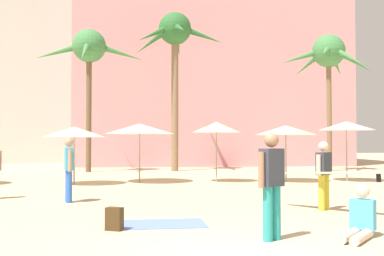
# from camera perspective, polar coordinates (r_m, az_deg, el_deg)

# --- Properties ---
(hotel_pink) EXTENTS (18.83, 9.37, 14.74)m
(hotel_pink) POSITION_cam_1_polar(r_m,az_deg,el_deg) (35.15, 2.06, 7.66)
(hotel_pink) COLOR pink
(hotel_pink) RESTS_ON ground
(hotel_tower_gray) EXTENTS (18.90, 10.08, 26.18)m
(hotel_tower_gray) POSITION_cam_1_polar(r_m,az_deg,el_deg) (43.34, -21.03, 13.70)
(hotel_tower_gray) COLOR #BCB7AD
(hotel_tower_gray) RESTS_ON ground
(palm_tree_far_left) EXTENTS (5.14, 5.49, 8.96)m
(palm_tree_far_left) POSITION_cam_1_polar(r_m,az_deg,el_deg) (26.43, -2.17, 10.88)
(palm_tree_far_left) COLOR #896B4C
(palm_tree_far_left) RESTS_ON ground
(palm_tree_left) EXTENTS (5.96, 5.64, 7.77)m
(palm_tree_left) POSITION_cam_1_polar(r_m,az_deg,el_deg) (25.98, -12.66, 9.17)
(palm_tree_left) COLOR brown
(palm_tree_left) RESTS_ON ground
(palm_tree_center) EXTENTS (5.29, 4.87, 7.66)m
(palm_tree_center) POSITION_cam_1_polar(r_m,az_deg,el_deg) (27.22, 16.59, 8.48)
(palm_tree_center) COLOR brown
(palm_tree_center) RESTS_ON ground
(cafe_umbrella_0) EXTENTS (2.39, 2.39, 2.21)m
(cafe_umbrella_0) POSITION_cam_1_polar(r_m,az_deg,el_deg) (18.09, -14.37, -0.48)
(cafe_umbrella_0) COLOR gray
(cafe_umbrella_0) RESTS_ON ground
(cafe_umbrella_1) EXTENTS (2.01, 2.01, 2.44)m
(cafe_umbrella_1) POSITION_cam_1_polar(r_m,az_deg,el_deg) (18.72, 3.04, 0.08)
(cafe_umbrella_1) COLOR gray
(cafe_umbrella_1) RESTS_ON ground
(cafe_umbrella_3) EXTENTS (2.29, 2.29, 2.47)m
(cafe_umbrella_3) POSITION_cam_1_polar(r_m,az_deg,el_deg) (20.04, 18.59, 0.25)
(cafe_umbrella_3) COLOR gray
(cafe_umbrella_3) RESTS_ON ground
(cafe_umbrella_4) EXTENTS (2.52, 2.52, 2.30)m
(cafe_umbrella_4) POSITION_cam_1_polar(r_m,az_deg,el_deg) (19.20, 11.55, -0.27)
(cafe_umbrella_4) COLOR gray
(cafe_umbrella_4) RESTS_ON ground
(cafe_umbrella_5) EXTENTS (2.79, 2.79, 2.36)m
(cafe_umbrella_5) POSITION_cam_1_polar(r_m,az_deg,el_deg) (18.61, -6.51, -0.10)
(cafe_umbrella_5) COLOR gray
(cafe_umbrella_5) RESTS_ON ground
(beach_towel) EXTENTS (1.74, 1.15, 0.01)m
(beach_towel) POSITION_cam_1_polar(r_m,az_deg,el_deg) (9.23, -3.70, -11.77)
(beach_towel) COLOR #6684E0
(beach_towel) RESTS_ON ground
(backpack) EXTENTS (0.35, 0.32, 0.42)m
(backpack) POSITION_cam_1_polar(r_m,az_deg,el_deg) (8.68, -9.57, -11.09)
(backpack) COLOR #463119
(backpack) RESTS_ON ground
(person_near_left) EXTENTS (2.17, 2.41, 1.63)m
(person_near_left) POSITION_cam_1_polar(r_m,az_deg,el_deg) (11.31, 16.25, -5.33)
(person_near_left) COLOR gold
(person_near_left) RESTS_ON ground
(person_far_left) EXTENTS (0.32, 0.60, 1.73)m
(person_far_left) POSITION_cam_1_polar(r_m,az_deg,el_deg) (12.82, -15.02, -4.68)
(person_far_left) COLOR blue
(person_far_left) RESTS_ON ground
(person_far_right) EXTENTS (0.55, 0.42, 1.77)m
(person_far_right) POSITION_cam_1_polar(r_m,az_deg,el_deg) (7.71, 9.85, -6.51)
(person_far_right) COLOR teal
(person_far_right) RESTS_ON ground
(person_mid_right) EXTENTS (0.94, 1.00, 0.89)m
(person_mid_right) POSITION_cam_1_polar(r_m,az_deg,el_deg) (8.35, 20.08, -10.69)
(person_mid_right) COLOR beige
(person_mid_right) RESTS_ON ground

